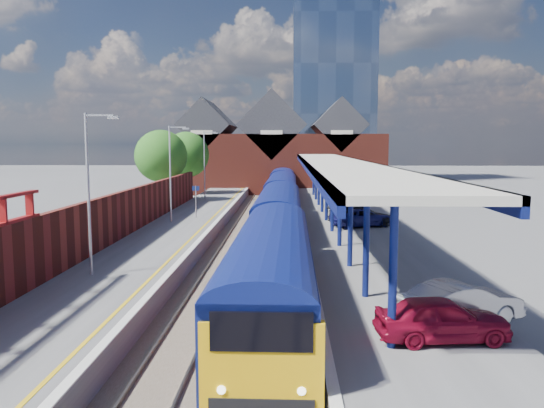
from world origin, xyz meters
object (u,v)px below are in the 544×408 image
at_px(platform_sign, 196,196).
at_px(parked_car_silver, 461,303).
at_px(lamp_post_d, 206,161).
at_px(parked_car_dark, 361,215).
at_px(lamp_post_c, 172,167).
at_px(parked_car_red, 442,318).
at_px(lamp_post_b, 91,184).
at_px(train, 281,199).
at_px(parked_car_blue, 363,217).

height_order(platform_sign, parked_car_silver, platform_sign).
xyz_separation_m(lamp_post_d, parked_car_dark, (13.63, -17.16, -3.33)).
relative_size(lamp_post_d, parked_car_silver, 1.72).
distance_m(lamp_post_c, parked_car_red, 26.96).
xyz_separation_m(lamp_post_b, parked_car_dark, (13.63, 14.84, -3.33)).
distance_m(lamp_post_d, parked_car_dark, 22.16).
distance_m(parked_car_red, parked_car_dark, 22.28).
xyz_separation_m(lamp_post_c, parked_car_dark, (13.63, -1.16, -3.33)).
xyz_separation_m(train, lamp_post_d, (-7.86, 10.30, 2.87)).
distance_m(train, parked_car_dark, 8.97).
xyz_separation_m(platform_sign, parked_car_red, (11.56, -25.42, -1.04)).
xyz_separation_m(lamp_post_b, lamp_post_c, (0.00, 16.00, 0.00)).
bearing_deg(parked_car_red, parked_car_silver, -40.02).
relative_size(parked_car_dark, parked_car_blue, 1.03).
height_order(lamp_post_b, parked_car_blue, lamp_post_b).
bearing_deg(parked_car_silver, parked_car_blue, -22.81).
bearing_deg(train, lamp_post_c, -144.06).
bearing_deg(parked_car_red, lamp_post_b, 54.67).
bearing_deg(parked_car_red, parked_car_blue, -7.38).
distance_m(train, lamp_post_b, 23.25).
xyz_separation_m(lamp_post_d, parked_car_red, (12.93, -39.42, -3.34)).
bearing_deg(lamp_post_b, parked_car_blue, 45.97).
height_order(lamp_post_c, lamp_post_d, same).
xyz_separation_m(parked_car_red, parked_car_silver, (1.02, 1.48, 0.02)).
height_order(train, lamp_post_c, lamp_post_c).
relative_size(train, parked_car_blue, 14.78).
height_order(parked_car_red, parked_car_blue, parked_car_red).
xyz_separation_m(lamp_post_b, platform_sign, (1.36, 18.00, -2.30)).
height_order(lamp_post_c, parked_car_silver, lamp_post_c).
height_order(parked_car_silver, parked_car_dark, parked_car_silver).
distance_m(lamp_post_d, parked_car_blue, 22.75).
height_order(lamp_post_d, platform_sign, lamp_post_d).
bearing_deg(parked_car_red, train, 4.42).
height_order(platform_sign, parked_car_dark, platform_sign).
height_order(parked_car_silver, parked_car_blue, parked_car_silver).
distance_m(lamp_post_c, parked_car_silver, 26.21).
bearing_deg(parked_car_blue, parked_car_dark, -20.46).
bearing_deg(platform_sign, lamp_post_d, 95.56).
bearing_deg(parked_car_dark, lamp_post_c, 101.03).
bearing_deg(parked_car_red, platform_sign, 19.00).
height_order(lamp_post_d, parked_car_dark, lamp_post_d).
bearing_deg(parked_car_dark, parked_car_red, -165.94).
distance_m(train, parked_car_blue, 9.55).
bearing_deg(train, platform_sign, -150.36).
distance_m(lamp_post_d, platform_sign, 14.25).
height_order(lamp_post_c, parked_car_red, lamp_post_c).
bearing_deg(lamp_post_b, parked_car_red, -29.87).
bearing_deg(parked_car_blue, parked_car_silver, 159.00).
relative_size(parked_car_silver, parked_car_dark, 0.89).
xyz_separation_m(platform_sign, parked_car_silver, (12.58, -23.94, -1.02)).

